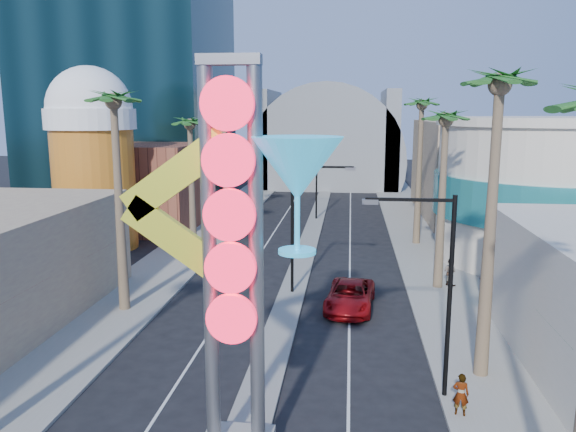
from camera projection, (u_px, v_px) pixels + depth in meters
The scene contains 21 objects.
sidewalk_west at pixel (204, 236), 50.01m from camera, with size 5.00×100.00×0.15m, color gray.
sidewalk_east at pixel (421, 241), 47.94m from camera, with size 5.00×100.00×0.15m, color gray.
median at pixel (312, 231), 51.91m from camera, with size 1.60×84.00×0.15m, color gray.
brick_filler_west at pixel (143, 187), 52.92m from camera, with size 10.00×10.00×8.00m, color brown.
filler_east at pixel (471, 169), 59.04m from camera, with size 10.00×20.00×10.00m, color #A28068.
beer_mug at pixel (93, 152), 44.51m from camera, with size 7.00×7.00×14.50m.
turquoise_building at pixel (550, 191), 41.19m from camera, with size 16.60×16.60×10.60m.
canopy at pixel (328, 157), 84.35m from camera, with size 22.00×16.00×22.00m.
neon_sign at pixel (260, 240), 16.26m from camera, with size 6.53×2.60×12.55m.
streetlight_0 at pixel (301, 216), 33.38m from camera, with size 3.79×0.25×8.00m.
streetlight_1 at pixel (311, 173), 56.95m from camera, with size 3.79×0.25×8.00m.
streetlight_2 at pixel (438, 278), 20.99m from camera, with size 3.45×0.25×8.00m.
palm_1 at pixel (114, 115), 29.42m from camera, with size 2.40×2.40×12.70m.
palm_2 at pixel (190, 131), 43.34m from camera, with size 2.40×2.40×11.20m.
palm_3 at pixel (224, 127), 55.07m from camera, with size 2.40×2.40×11.20m.
palm_5 at pixel (499, 104), 21.52m from camera, with size 2.40×2.40×13.20m.
palm_6 at pixel (446, 129), 33.49m from camera, with size 2.40×2.40×11.70m.
palm_7 at pixel (422, 113), 45.05m from camera, with size 2.40×2.40×12.70m.
red_pickup at pixel (350, 296), 31.59m from camera, with size 2.53×5.50×1.53m, color #9D0C10.
pedestrian_a at pixel (461, 394), 20.23m from camera, with size 0.58×0.38×1.59m, color gray.
pedestrian_b at pixel (450, 272), 35.41m from camera, with size 0.84×0.66×1.74m, color gray.
Camera 1 is at (3.38, -12.70, 10.99)m, focal length 35.00 mm.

